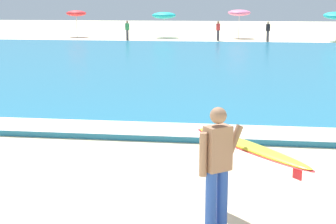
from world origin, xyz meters
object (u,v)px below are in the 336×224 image
object	(u,v)px
surfer_with_board	(233,156)
beach_umbrella_1	(164,15)
beach_umbrella_0	(76,13)
beachgoer_near_row_right	(218,30)
beachgoer_near_row_left	(268,31)
beachgoer_near_row_mid	(127,30)
beach_umbrella_2	(239,13)

from	to	relation	value
surfer_with_board	beach_umbrella_1	bearing A→B (deg)	99.63
beach_umbrella_0	beachgoer_near_row_right	xyz separation A→B (m)	(12.79, -3.11, -1.23)
beachgoer_near_row_left	beachgoer_near_row_mid	size ratio (longest dim) A/B	1.00
surfer_with_board	beachgoer_near_row_mid	distance (m)	35.64
surfer_with_board	beach_umbrella_1	distance (m)	38.84
beach_umbrella_0	surfer_with_board	bearing A→B (deg)	-69.28
beach_umbrella_1	beachgoer_near_row_left	world-z (taller)	beach_umbrella_1
beach_umbrella_1	beachgoer_near_row_mid	bearing A→B (deg)	-123.13
beach_umbrella_2	beachgoer_near_row_mid	distance (m)	9.87
beach_umbrella_1	beachgoer_near_row_left	bearing A→B (deg)	-23.53
beach_umbrella_2	beachgoer_near_row_right	bearing A→B (deg)	-116.21
beach_umbrella_1	beach_umbrella_2	xyz separation A→B (m)	(6.55, -0.03, 0.25)
beach_umbrella_1	beachgoer_near_row_right	world-z (taller)	beach_umbrella_1
beachgoer_near_row_left	surfer_with_board	bearing A→B (deg)	-93.87
beach_umbrella_0	beachgoer_near_row_left	distance (m)	17.13
beachgoer_near_row_left	beachgoer_near_row_right	xyz separation A→B (m)	(-3.92, 0.46, 0.00)
surfer_with_board	beach_umbrella_1	xyz separation A→B (m)	(-6.49, 38.29, 0.89)
beach_umbrella_0	beachgoer_near_row_left	bearing A→B (deg)	-12.07
beach_umbrella_0	beachgoer_near_row_left	xyz separation A→B (m)	(16.71, -3.57, -1.23)
beach_umbrella_2	beachgoer_near_row_left	distance (m)	4.63
beach_umbrella_1	beachgoer_near_row_mid	size ratio (longest dim) A/B	1.40
surfer_with_board	beachgoer_near_row_right	size ratio (longest dim) A/B	1.33
beachgoer_near_row_right	beachgoer_near_row_left	bearing A→B (deg)	-6.76
beach_umbrella_1	beachgoer_near_row_mid	world-z (taller)	beach_umbrella_1
beachgoer_near_row_mid	beachgoer_near_row_right	size ratio (longest dim) A/B	1.00
surfer_with_board	beachgoer_near_row_mid	xyz separation A→B (m)	(-8.97, 34.49, -0.19)
beach_umbrella_1	beach_umbrella_2	distance (m)	6.55
beach_umbrella_2	beach_umbrella_0	bearing A→B (deg)	-179.04
beach_umbrella_0	beach_umbrella_1	size ratio (longest dim) A/B	1.07
beachgoer_near_row_left	beachgoer_near_row_right	distance (m)	3.95
surfer_with_board	beachgoer_near_row_mid	bearing A→B (deg)	104.58
beachgoer_near_row_mid	beach_umbrella_0	bearing A→B (deg)	146.90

